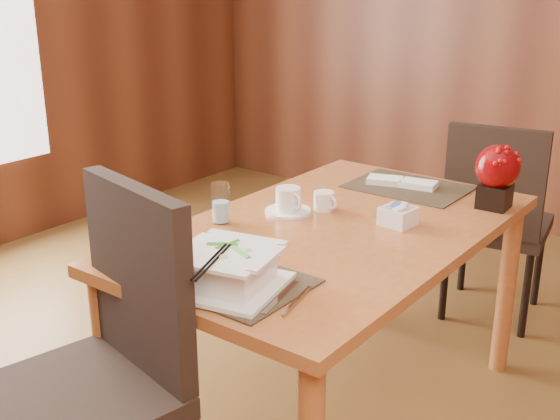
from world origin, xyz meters
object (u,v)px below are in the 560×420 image
Objects in this scene: soup_setting at (228,270)px; sugar_caddy at (398,216)px; bread_plate at (138,254)px; far_chair at (496,213)px; creamer_jug at (324,201)px; coffee_cup at (288,202)px; near_chair at (102,357)px; berry_decor at (497,173)px; water_glass at (221,203)px; dining_table at (332,253)px.

soup_setting reaches higher than sugar_caddy.
far_chair reaches higher than bread_plate.
creamer_jug is 0.91× the size of sugar_caddy.
sugar_caddy is 0.96m from far_chair.
coffee_cup is 0.16× the size of near_chair.
berry_decor reaches higher than coffee_cup.
near_chair is at bearing 69.91° from far_chair.
near_chair is 1.97m from far_chair.
creamer_jug is 0.40× the size of berry_decor.
creamer_jug is 1.03m from far_chair.
coffee_cup is (-0.25, 0.61, -0.02)m from soup_setting.
coffee_cup is 1.59× the size of sugar_caddy.
far_chair is (0.30, 0.96, -0.25)m from creamer_jug.
far_chair reaches higher than coffee_cup.
sugar_caddy is at bearing 18.86° from coffee_cup.
near_chair reaches higher than soup_setting.
sugar_caddy reaches higher than bread_plate.
creamer_jug is at bearing -175.27° from sugar_caddy.
far_chair reaches higher than sugar_caddy.
water_glass is at bearing 58.69° from far_chair.
sugar_caddy is (0.37, 0.13, -0.01)m from coffee_cup.
berry_decor is (0.57, 0.50, 0.09)m from coffee_cup.
water_glass is at bearing -133.86° from berry_decor.
dining_table is 0.67m from berry_decor.
dining_table is 0.61m from soup_setting.
coffee_cup is at bearing -161.14° from sugar_caddy.
dining_table is 9.03× the size of coffee_cup.
near_chair reaches higher than far_chair.
soup_setting is 1.15m from berry_decor.
near_chair is 1.11× the size of far_chair.
creamer_jug is at bearing 72.66° from bread_plate.
bread_plate is at bearing -120.54° from dining_table.
creamer_jug is at bearing 98.92° from near_chair.
sugar_caddy is 0.44× the size of berry_decor.
dining_table is 6.37× the size of berry_decor.
sugar_caddy is (0.50, 0.35, -0.04)m from water_glass.
soup_setting is 0.65m from coffee_cup.
creamer_jug is (0.08, 0.10, -0.01)m from coffee_cup.
near_chair is (-0.06, -0.98, -0.19)m from creamer_jug.
near_chair is at bearing -101.69° from dining_table.
coffee_cup is 1.16× the size of bread_plate.
coffee_cup is 0.76m from berry_decor.
near_chair reaches higher than water_glass.
far_chair is at bearing 68.32° from water_glass.
dining_table is 4.42× the size of soup_setting.
coffee_cup is (-0.21, 0.02, 0.14)m from dining_table.
creamer_jug is at bearing -140.74° from berry_decor.
near_chair is at bearing -60.92° from bread_plate.
coffee_cup is 1.75× the size of creamer_jug.
creamer_jug is 0.09× the size of near_chair.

